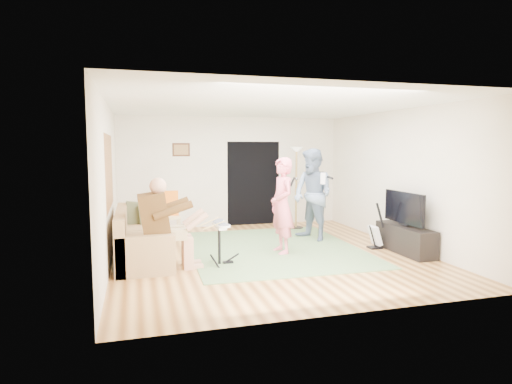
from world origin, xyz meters
TOP-DOWN VIEW (x-y plane):
  - floor at (0.00, 0.00)m, footprint 6.00×6.00m
  - walls at (0.00, 0.00)m, footprint 5.50×6.00m
  - ceiling at (0.00, 0.00)m, footprint 6.00×6.00m
  - window_blinds at (-2.74, 0.20)m, footprint 0.00×2.05m
  - doorway at (0.55, 2.99)m, footprint 2.10×0.00m
  - picture_frame at (-1.25, 2.99)m, footprint 0.42×0.03m
  - area_rug at (0.22, 0.36)m, footprint 3.29×3.87m
  - sofa at (-2.30, 0.17)m, footprint 0.90×2.19m
  - drummer at (-1.85, -0.48)m, footprint 0.96×0.54m
  - drum_kit at (-1.00, -0.48)m, footprint 0.40×0.71m
  - singer at (0.27, -0.01)m, footprint 0.47×0.67m
  - microphone at (0.47, -0.01)m, footprint 0.06×0.06m
  - guitarist at (1.26, 0.87)m, footprint 1.02×1.14m
  - guitar_held at (1.46, 0.87)m, footprint 0.27×0.61m
  - guitar_spare at (2.14, -0.17)m, footprint 0.32×0.29m
  - torchiere_lamp at (1.39, 2.18)m, footprint 0.35×0.35m
  - dining_chair at (-1.64, 1.85)m, footprint 0.44×0.46m
  - tv_cabinet at (2.50, -0.60)m, footprint 0.40×1.40m
  - television at (2.45, -0.60)m, footprint 0.06×1.14m

SIDE VIEW (x-z plane):
  - floor at x=0.00m, z-range 0.00..0.00m
  - area_rug at x=0.22m, z-range 0.00..0.02m
  - tv_cabinet at x=2.50m, z-range 0.00..0.50m
  - guitar_spare at x=2.14m, z-range -0.19..0.70m
  - sofa at x=-2.30m, z-range -0.15..0.74m
  - drum_kit at x=-1.00m, z-range -0.05..0.69m
  - dining_chair at x=-1.64m, z-range -0.15..0.87m
  - drummer at x=-1.85m, z-range -0.16..1.32m
  - television at x=2.45m, z-range 0.56..1.14m
  - singer at x=0.27m, z-range 0.00..1.78m
  - guitarist at x=1.26m, z-range 0.00..1.93m
  - doorway at x=0.55m, z-range 0.00..2.10m
  - guitar_held at x=1.46m, z-range 1.19..1.45m
  - microphone at x=0.47m, z-range 1.21..1.45m
  - torchiere_lamp at x=1.39m, z-range 0.36..2.33m
  - walls at x=0.00m, z-range 0.00..2.70m
  - window_blinds at x=-2.74m, z-range 0.53..2.58m
  - picture_frame at x=-1.25m, z-range 1.74..2.06m
  - ceiling at x=0.00m, z-range 2.70..2.70m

